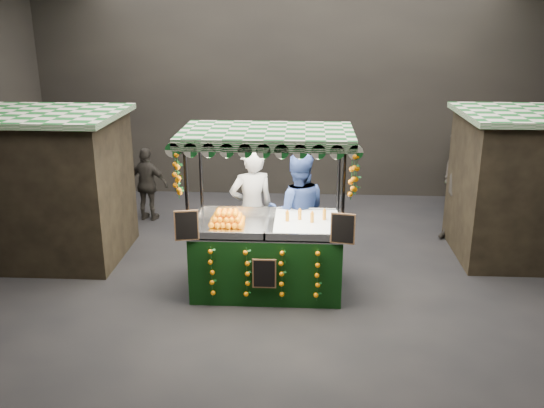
{
  "coord_description": "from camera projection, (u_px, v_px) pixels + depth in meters",
  "views": [
    {
      "loc": [
        0.23,
        -8.64,
        4.22
      ],
      "look_at": [
        -0.27,
        0.26,
        1.29
      ],
      "focal_mm": 38.85,
      "sensor_mm": 36.0,
      "label": 1
    }
  ],
  "objects": [
    {
      "name": "neighbour_stall_right",
      "position": [
        542.0,
        185.0,
        10.3
      ],
      "size": [
        3.0,
        2.2,
        2.6
      ],
      "color": "black",
      "rests_on": "ground"
    },
    {
      "name": "vendor_blue",
      "position": [
        298.0,
        212.0,
        9.82
      ],
      "size": [
        1.03,
        0.82,
        2.04
      ],
      "rotation": [
        0.0,
        0.0,
        3.19
      ],
      "color": "navy",
      "rests_on": "ground"
    },
    {
      "name": "neighbour_stall_left",
      "position": [
        40.0,
        185.0,
        10.3
      ],
      "size": [
        3.0,
        2.2,
        2.6
      ],
      "color": "black",
      "rests_on": "ground"
    },
    {
      "name": "market_hall",
      "position": [
        290.0,
        72.0,
        8.47
      ],
      "size": [
        12.1,
        10.1,
        5.05
      ],
      "color": "black",
      "rests_on": "ground"
    },
    {
      "name": "juice_stall",
      "position": [
        268.0,
        243.0,
        9.1
      ],
      "size": [
        2.65,
        1.56,
        2.56
      ],
      "color": "black",
      "rests_on": "ground"
    },
    {
      "name": "shopper_2",
      "position": [
        148.0,
        184.0,
        12.28
      ],
      "size": [
        0.96,
        0.55,
        1.55
      ],
      "rotation": [
        0.0,
        0.0,
        2.94
      ],
      "color": "#282521",
      "rests_on": "ground"
    },
    {
      "name": "shopper_4",
      "position": [
        90.0,
        169.0,
        12.98
      ],
      "size": [
        0.9,
        0.6,
        1.8
      ],
      "rotation": [
        0.0,
        0.0,
        3.11
      ],
      "color": "#2D2624",
      "rests_on": "ground"
    },
    {
      "name": "vendor_grey",
      "position": [
        252.0,
        209.0,
        9.91
      ],
      "size": [
        0.89,
        0.74,
        2.09
      ],
      "rotation": [
        0.0,
        0.0,
        3.51
      ],
      "color": "gray",
      "rests_on": "ground"
    },
    {
      "name": "shopper_3",
      "position": [
        463.0,
        166.0,
        13.16
      ],
      "size": [
        1.35,
        1.25,
        1.83
      ],
      "rotation": [
        0.0,
        0.0,
        0.64
      ],
      "color": "#2D2824",
      "rests_on": "ground"
    },
    {
      "name": "shopper_1",
      "position": [
        466.0,
        195.0,
        11.09
      ],
      "size": [
        0.98,
        0.82,
        1.82
      ],
      "rotation": [
        0.0,
        0.0,
        -0.16
      ],
      "color": "black",
      "rests_on": "ground"
    },
    {
      "name": "ground",
      "position": [
        288.0,
        285.0,
        9.53
      ],
      "size": [
        12.0,
        12.0,
        0.0
      ],
      "primitive_type": "plane",
      "color": "black",
      "rests_on": "ground"
    },
    {
      "name": "shopper_0",
      "position": [
        74.0,
        178.0,
        12.09
      ],
      "size": [
        0.77,
        0.58,
        1.88
      ],
      "rotation": [
        0.0,
        0.0,
        -0.21
      ],
      "color": "#292321",
      "rests_on": "ground"
    }
  ]
}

